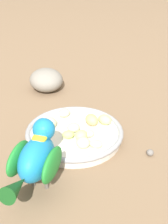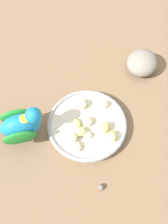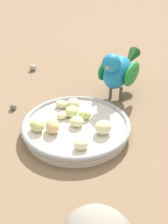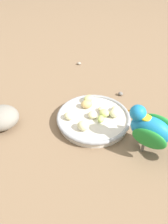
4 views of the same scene
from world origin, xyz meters
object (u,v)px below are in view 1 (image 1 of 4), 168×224
apple_piece_9 (68,135)px  feeding_bowl (74,134)px  apple_piece_2 (96,144)px  rock_large (46,80)px  apple_piece_4 (74,128)px  parrot (36,158)px  apple_piece_6 (89,134)px  apple_piece_5 (92,120)px  apple_piece_7 (64,113)px  pebble_2 (150,153)px  apple_piece_1 (49,123)px  apple_piece_8 (105,120)px  apple_piece_0 (80,136)px  apple_piece_3 (83,143)px

apple_piece_9 → feeding_bowl: bearing=-3.7°
apple_piece_2 → rock_large: rock_large is taller
feeding_bowl → apple_piece_4: bearing=59.1°
parrot → apple_piece_6: bearing=-17.1°
apple_piece_5 → apple_piece_9: (-0.07, 0.03, -0.00)m
feeding_bowl → apple_piece_7: bearing=43.9°
rock_large → pebble_2: rock_large is taller
apple_piece_7 → apple_piece_1: bearing=173.0°
apple_piece_4 → apple_piece_8: size_ratio=0.88×
apple_piece_1 → rock_large: 0.25m
feeding_bowl → rock_large: 0.28m
apple_piece_0 → apple_piece_2: bearing=-103.5°
apple_piece_7 → pebble_2: (-0.05, -0.23, -0.02)m
apple_piece_2 → rock_large: bearing=46.5°
apple_piece_5 → apple_piece_0: bearing=-178.1°
apple_piece_0 → rock_large: bearing=42.6°
apple_piece_3 → rock_large: (0.26, 0.23, -0.00)m
apple_piece_0 → apple_piece_5: bearing=1.9°
rock_large → feeding_bowl: bearing=-137.8°
apple_piece_0 → apple_piece_3: size_ratio=1.07×
feeding_bowl → rock_large: bearing=42.2°
apple_piece_1 → apple_piece_8: apple_piece_1 is taller
apple_piece_2 → apple_piece_6: 0.04m
apple_piece_7 → apple_piece_8: apple_piece_8 is taller
apple_piece_4 → apple_piece_9: size_ratio=1.09×
apple_piece_8 → pebble_2: (-0.05, -0.13, -0.03)m
apple_piece_9 → rock_large: rock_large is taller
apple_piece_3 → apple_piece_4: (0.05, 0.05, -0.00)m
apple_piece_1 → apple_piece_5: bearing=-57.5°
apple_piece_4 → apple_piece_1: bearing=99.7°
apple_piece_3 → pebble_2: bearing=-66.9°
pebble_2 → apple_piece_6: bearing=95.4°
apple_piece_3 → rock_large: 0.34m
apple_piece_4 → pebble_2: (0.01, -0.18, -0.02)m
apple_piece_4 → apple_piece_6: (-0.00, -0.04, -0.00)m
apple_piece_3 → apple_piece_5: size_ratio=0.81×
apple_piece_9 → pebble_2: 0.19m
apple_piece_5 → apple_piece_8: (0.02, -0.03, -0.00)m
apple_piece_6 → apple_piece_2: bearing=-138.3°
feeding_bowl → apple_piece_7: (0.06, 0.05, 0.02)m
apple_piece_8 → apple_piece_4: bearing=137.1°
apple_piece_1 → apple_piece_9: size_ratio=1.32×
apple_piece_4 → apple_piece_8: (0.06, -0.06, 0.00)m
apple_piece_1 → apple_piece_7: (0.06, -0.01, -0.00)m
apple_piece_9 → pebble_2: size_ratio=1.65×
apple_piece_0 → apple_piece_5: size_ratio=0.86×
apple_piece_3 → apple_piece_8: 0.11m
apple_piece_2 → apple_piece_7: bearing=53.0°
apple_piece_6 → apple_piece_9: 0.05m
rock_large → apple_piece_8: bearing=-121.2°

